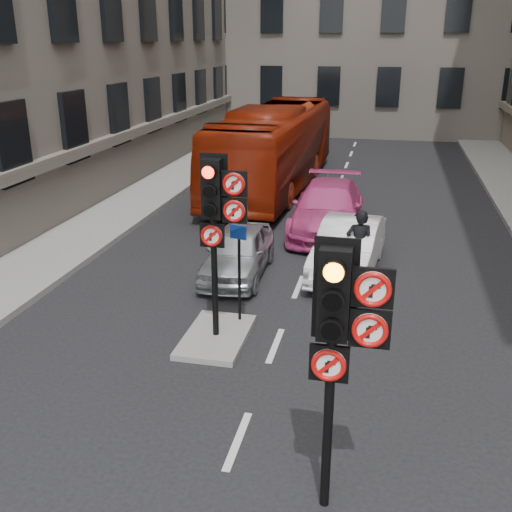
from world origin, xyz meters
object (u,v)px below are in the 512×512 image
at_px(car_silver, 238,252).
at_px(car_white, 348,247).
at_px(car_pink, 328,208).
at_px(info_sign, 239,260).
at_px(motorcycle, 343,301).
at_px(bus_red, 274,147).
at_px(signal_far, 217,209).
at_px(signal_near, 340,324).
at_px(motorcyclist, 359,246).

bearing_deg(car_silver, car_white, 14.66).
height_order(car_pink, info_sign, info_sign).
height_order(car_white, car_pink, car_pink).
bearing_deg(car_silver, motorcycle, -40.15).
bearing_deg(bus_red, signal_far, -81.43).
xyz_separation_m(car_silver, bus_red, (-0.89, 9.37, 1.00)).
bearing_deg(signal_far, car_silver, 98.18).
bearing_deg(info_sign, signal_near, -49.19).
distance_m(signal_far, info_sign, 1.47).
height_order(car_silver, bus_red, bus_red).
height_order(bus_red, info_sign, bus_red).
xyz_separation_m(car_pink, info_sign, (-1.08, -6.87, 0.72)).
distance_m(car_silver, motorcyclist, 2.99).
bearing_deg(car_pink, bus_red, 116.40).
bearing_deg(motorcyclist, car_pink, -79.01).
bearing_deg(car_silver, signal_far, -83.28).
relative_size(car_white, motorcycle, 2.35).
distance_m(car_silver, bus_red, 9.47).
distance_m(signal_near, motorcycle, 5.63).
xyz_separation_m(signal_near, car_pink, (-1.30, 11.60, -1.85)).
relative_size(car_white, bus_red, 0.35).
bearing_deg(car_pink, info_sign, -99.66).
bearing_deg(signal_far, car_pink, 80.32).
bearing_deg(signal_near, info_sign, 116.72).
relative_size(car_white, car_pink, 0.80).
xyz_separation_m(signal_near, car_silver, (-3.10, 7.48, -1.97)).
distance_m(bus_red, motorcyclist, 9.91).
bearing_deg(motorcycle, signal_near, -84.75).
height_order(signal_far, motorcyclist, signal_far).
height_order(car_silver, car_pink, car_pink).
distance_m(bus_red, motorcycle, 12.24).
relative_size(signal_near, signal_far, 1.00).
relative_size(car_silver, bus_red, 0.31).
xyz_separation_m(signal_far, info_sign, (0.21, 0.74, -1.25)).
bearing_deg(car_silver, bus_red, 93.94).
height_order(car_silver, motorcycle, car_silver).
distance_m(car_pink, bus_red, 5.96).
distance_m(car_white, motorcyclist, 0.63).
height_order(signal_far, motorcycle, signal_far).
relative_size(motorcycle, motorcyclist, 0.96).
bearing_deg(motorcyclist, car_white, -66.43).
bearing_deg(signal_near, motorcyclist, 91.01).
distance_m(car_white, car_pink, 3.47).
height_order(motorcycle, info_sign, info_sign).
bearing_deg(car_white, signal_far, -111.81).
bearing_deg(motorcycle, car_pink, 100.99).
xyz_separation_m(car_pink, motorcycle, (1.01, -6.37, -0.22)).
xyz_separation_m(car_pink, motorcyclist, (1.17, -3.86, 0.17)).
height_order(motorcycle, motorcyclist, motorcyclist).
xyz_separation_m(car_silver, motorcycle, (2.80, -2.25, -0.09)).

